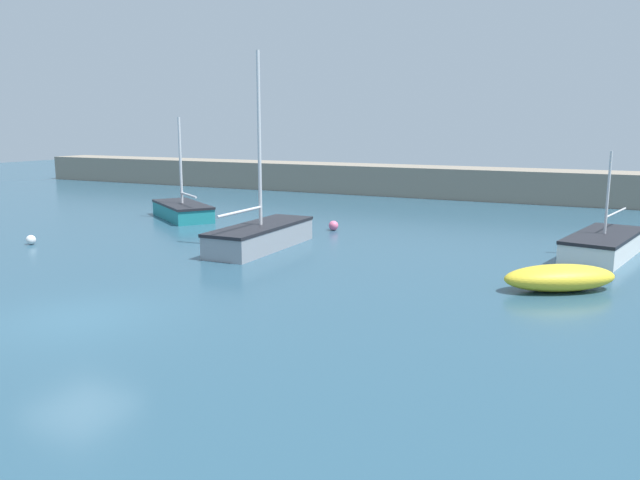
% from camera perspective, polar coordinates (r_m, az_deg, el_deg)
% --- Properties ---
extents(ground_plane, '(120.00, 120.00, 0.20)m').
position_cam_1_polar(ground_plane, '(16.93, -21.36, -7.10)').
color(ground_plane, '#284C60').
extents(harbor_breakwater, '(67.91, 3.52, 1.99)m').
position_cam_1_polar(harbor_breakwater, '(43.28, 10.00, 5.30)').
color(harbor_breakwater, gray).
rests_on(harbor_breakwater, ground_plane).
extents(sailboat_short_mast, '(5.07, 4.31, 5.18)m').
position_cam_1_polar(sailboat_short_mast, '(33.08, -12.47, 2.67)').
color(sailboat_short_mast, teal).
rests_on(sailboat_short_mast, ground_plane).
extents(sailboat_twin_hulled, '(2.85, 5.86, 3.88)m').
position_cam_1_polar(sailboat_twin_hulled, '(25.31, 24.51, -0.39)').
color(sailboat_twin_hulled, white).
rests_on(sailboat_twin_hulled, ground_plane).
extents(sailboat_tall_mast, '(1.90, 5.80, 7.55)m').
position_cam_1_polar(sailboat_tall_mast, '(24.57, -5.43, 0.44)').
color(sailboat_tall_mast, gray).
rests_on(sailboat_tall_mast, ground_plane).
extents(rowboat_white_midwater, '(3.57, 3.04, 0.78)m').
position_cam_1_polar(rowboat_white_midwater, '(19.61, 21.07, -3.24)').
color(rowboat_white_midwater, yellow).
rests_on(rowboat_white_midwater, ground_plane).
extents(mooring_buoy_white, '(0.39, 0.39, 0.39)m').
position_cam_1_polar(mooring_buoy_white, '(27.94, -24.92, 0.02)').
color(mooring_buoy_white, white).
rests_on(mooring_buoy_white, ground_plane).
extents(mooring_buoy_pink, '(0.45, 0.45, 0.45)m').
position_cam_1_polar(mooring_buoy_pink, '(28.75, 1.24, 1.33)').
color(mooring_buoy_pink, '#EA668C').
rests_on(mooring_buoy_pink, ground_plane).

